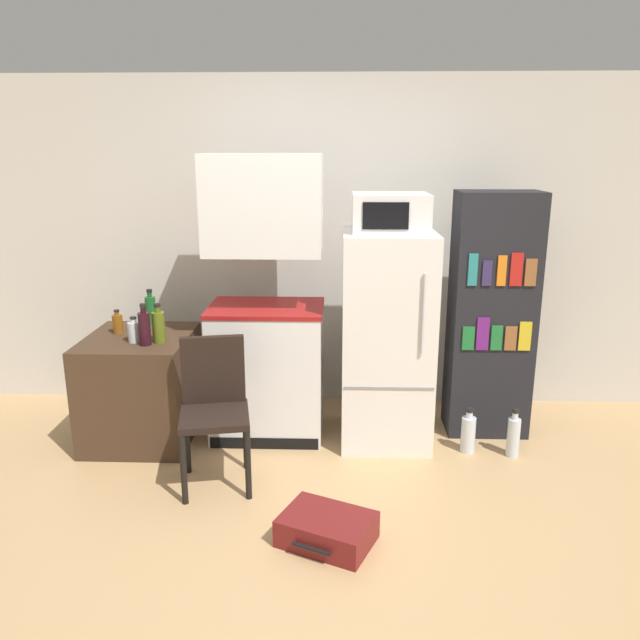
{
  "coord_description": "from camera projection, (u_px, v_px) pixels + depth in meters",
  "views": [
    {
      "loc": [
        0.1,
        -2.8,
        1.97
      ],
      "look_at": [
        -0.02,
        0.85,
        0.97
      ],
      "focal_mm": 35.0,
      "sensor_mm": 36.0,
      "label": 1
    }
  ],
  "objects": [
    {
      "name": "wall_back",
      "position": [
        354.0,
        245.0,
        4.81
      ],
      "size": [
        6.4,
        0.1,
        2.5
      ],
      "color": "beige",
      "rests_on": "ground_plane"
    },
    {
      "name": "bottle_amber_beer",
      "position": [
        118.0,
        323.0,
        4.3
      ],
      "size": [
        0.07,
        0.07,
        0.17
      ],
      "color": "brown",
      "rests_on": "side_table"
    },
    {
      "name": "ground_plane",
      "position": [
        319.0,
        543.0,
        3.22
      ],
      "size": [
        24.0,
        24.0,
        0.0
      ],
      "primitive_type": "plane",
      "color": "tan"
    },
    {
      "name": "bottle_green_tall",
      "position": [
        151.0,
        310.0,
        4.51
      ],
      "size": [
        0.07,
        0.07,
        0.26
      ],
      "color": "#1E6028",
      "rests_on": "side_table"
    },
    {
      "name": "water_bottle_middle",
      "position": [
        513.0,
        436.0,
        4.11
      ],
      "size": [
        0.08,
        0.08,
        0.34
      ],
      "color": "silver",
      "rests_on": "ground_plane"
    },
    {
      "name": "water_bottle_front",
      "position": [
        468.0,
        433.0,
        4.17
      ],
      "size": [
        0.1,
        0.1,
        0.31
      ],
      "color": "silver",
      "rests_on": "ground_plane"
    },
    {
      "name": "kitchen_hutch",
      "position": [
        266.0,
        311.0,
        4.27
      ],
      "size": [
        0.78,
        0.57,
        1.94
      ],
      "color": "white",
      "rests_on": "ground_plane"
    },
    {
      "name": "bookshelf",
      "position": [
        491.0,
        316.0,
        4.33
      ],
      "size": [
        0.56,
        0.37,
        1.7
      ],
      "color": "black",
      "rests_on": "ground_plane"
    },
    {
      "name": "side_table",
      "position": [
        142.0,
        387.0,
        4.33
      ],
      "size": [
        0.7,
        0.78,
        0.74
      ],
      "color": "#422D1E",
      "rests_on": "ground_plane"
    },
    {
      "name": "bottle_olive_oil",
      "position": [
        159.0,
        326.0,
        4.08
      ],
      "size": [
        0.08,
        0.08,
        0.26
      ],
      "color": "#566619",
      "rests_on": "side_table"
    },
    {
      "name": "suitcase_large_flat",
      "position": [
        327.0,
        529.0,
        3.22
      ],
      "size": [
        0.55,
        0.49,
        0.15
      ],
      "rotation": [
        0.0,
        0.0,
        -0.42
      ],
      "color": "maroon",
      "rests_on": "ground_plane"
    },
    {
      "name": "bottle_wine_dark",
      "position": [
        144.0,
        328.0,
        4.02
      ],
      "size": [
        0.08,
        0.08,
        0.28
      ],
      "color": "black",
      "rests_on": "side_table"
    },
    {
      "name": "refrigerator",
      "position": [
        387.0,
        338.0,
        4.24
      ],
      "size": [
        0.6,
        0.68,
        1.45
      ],
      "color": "white",
      "rests_on": "ground_plane"
    },
    {
      "name": "bottle_clear_short",
      "position": [
        134.0,
        331.0,
        4.1
      ],
      "size": [
        0.08,
        0.08,
        0.17
      ],
      "color": "silver",
      "rests_on": "side_table"
    },
    {
      "name": "microwave",
      "position": [
        390.0,
        212.0,
        4.02
      ],
      "size": [
        0.49,
        0.43,
        0.24
      ],
      "color": "silver",
      "rests_on": "refrigerator"
    },
    {
      "name": "chair",
      "position": [
        214.0,
        398.0,
        3.73
      ],
      "size": [
        0.47,
        0.47,
        0.89
      ],
      "rotation": [
        0.0,
        0.0,
        0.18
      ],
      "color": "black",
      "rests_on": "ground_plane"
    }
  ]
}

